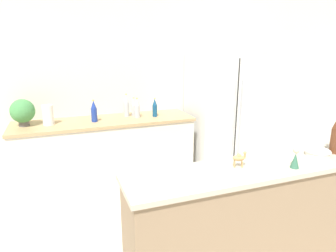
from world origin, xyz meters
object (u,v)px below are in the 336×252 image
object	(u,v)px
fruit_bowl	(318,153)
refrigerator	(222,117)
paper_towel_roll	(48,115)
back_bottle_2	(155,108)
back_bottle_1	(94,111)
back_bottle_4	(127,106)
wise_man_figurine_blue	(295,159)
camel_figurine	(239,158)
back_bottle_3	(137,108)
back_bottle_0	(134,107)
potted_plant	(23,112)

from	to	relation	value
fruit_bowl	refrigerator	bearing A→B (deg)	83.20
paper_towel_roll	back_bottle_2	world-z (taller)	back_bottle_2
back_bottle_1	back_bottle_4	bearing A→B (deg)	17.11
back_bottle_2	back_bottle_1	bearing A→B (deg)	179.91
paper_towel_roll	wise_man_figurine_blue	size ratio (longest dim) A/B	1.51
back_bottle_1	wise_man_figurine_blue	xyz separation A→B (m)	(1.16, -1.97, -0.03)
fruit_bowl	back_bottle_1	bearing A→B (deg)	129.21
back_bottle_4	camel_figurine	xyz separation A→B (m)	(0.37, -1.95, -0.03)
fruit_bowl	back_bottle_3	bearing A→B (deg)	117.50
back_bottle_1	wise_man_figurine_blue	distance (m)	2.28
paper_towel_roll	back_bottle_3	size ratio (longest dim) A/B	0.93
back_bottle_3	paper_towel_roll	bearing A→B (deg)	179.96
back_bottle_2	back_bottle_4	bearing A→B (deg)	158.63
back_bottle_4	back_bottle_3	bearing A→B (deg)	-41.35
back_bottle_2	paper_towel_roll	bearing A→B (deg)	178.51
back_bottle_2	back_bottle_4	xyz separation A→B (m)	(-0.33, 0.13, 0.02)
back_bottle_1	back_bottle_2	distance (m)	0.75
wise_man_figurine_blue	camel_figurine	bearing A→B (deg)	157.73
refrigerator	paper_towel_roll	distance (m)	2.24
refrigerator	wise_man_figurine_blue	distance (m)	2.05
refrigerator	wise_man_figurine_blue	size ratio (longest dim) A/B	11.26
fruit_bowl	wise_man_figurine_blue	xyz separation A→B (m)	(-0.35, -0.13, 0.04)
back_bottle_3	wise_man_figurine_blue	bearing A→B (deg)	-72.56
back_bottle_2	camel_figurine	distance (m)	1.82
back_bottle_2	back_bottle_4	size ratio (longest dim) A/B	0.82
back_bottle_0	fruit_bowl	distance (m)	2.19
back_bottle_4	back_bottle_1	bearing A→B (deg)	-162.89
wise_man_figurine_blue	refrigerator	bearing A→B (deg)	73.91
paper_towel_roll	camel_figurine	bearing A→B (deg)	-55.01
back_bottle_1	potted_plant	bearing A→B (deg)	174.54
fruit_bowl	back_bottle_4	bearing A→B (deg)	118.86
fruit_bowl	back_bottle_2	bearing A→B (deg)	112.30
potted_plant	back_bottle_2	world-z (taller)	potted_plant
refrigerator	back_bottle_1	world-z (taller)	refrigerator
back_bottle_4	potted_plant	bearing A→B (deg)	-177.29
camel_figurine	wise_man_figurine_blue	distance (m)	0.39
back_bottle_0	wise_man_figurine_blue	bearing A→B (deg)	-72.63
back_bottle_4	fruit_bowl	world-z (taller)	back_bottle_4
refrigerator	back_bottle_0	bearing A→B (deg)	174.28
back_bottle_2	back_bottle_4	distance (m)	0.36
potted_plant	back_bottle_2	xyz separation A→B (m)	(1.51, -0.07, -0.05)
refrigerator	back_bottle_1	size ratio (longest dim) A/B	6.52
paper_towel_roll	wise_man_figurine_blue	world-z (taller)	paper_towel_roll
back_bottle_2	back_bottle_0	bearing A→B (deg)	155.17
refrigerator	potted_plant	size ratio (longest dim) A/B	5.59
potted_plant	back_bottle_0	size ratio (longest dim) A/B	1.27
refrigerator	back_bottle_4	xyz separation A→B (m)	(-1.30, 0.14, 0.23)
potted_plant	paper_towel_roll	world-z (taller)	potted_plant
back_bottle_1	fruit_bowl	size ratio (longest dim) A/B	1.34
potted_plant	back_bottle_3	distance (m)	1.29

